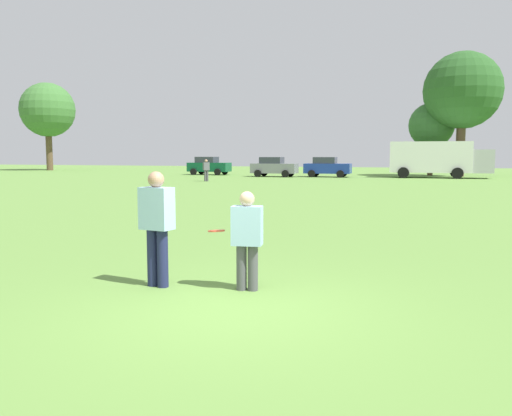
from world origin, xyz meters
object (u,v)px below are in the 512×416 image
object	(u,v)px
player_thrower	(157,222)
player_defender	(247,235)
bystander_sideline_watcher	(206,169)
box_truck	(438,158)
parked_car_mid_left	(274,167)
frisbee	(216,231)
parked_car_center	(327,167)
parked_car_near_left	(209,166)

from	to	relation	value
player_thrower	player_defender	bearing A→B (deg)	8.29
player_defender	bystander_sideline_watcher	size ratio (longest dim) A/B	0.91
player_defender	box_truck	bearing A→B (deg)	84.56
player_defender	parked_car_mid_left	bearing A→B (deg)	105.09
box_truck	bystander_sideline_watcher	world-z (taller)	box_truck
frisbee	box_truck	size ratio (longest dim) A/B	0.03
player_thrower	frisbee	xyz separation A→B (m)	(0.91, 0.23, -0.13)
box_truck	bystander_sideline_watcher	bearing A→B (deg)	-146.17
frisbee	player_thrower	bearing A→B (deg)	-165.57
player_thrower	parked_car_center	xyz separation A→B (m)	(-4.27, 40.15, -0.10)
parked_car_near_left	bystander_sideline_watcher	world-z (taller)	parked_car_near_left
frisbee	bystander_sideline_watcher	xyz separation A→B (m)	(-12.72, 29.42, 0.05)
frisbee	box_truck	xyz separation A→B (m)	(4.41, 40.91, 0.85)
parked_car_near_left	parked_car_center	world-z (taller)	same
parked_car_center	bystander_sideline_watcher	bearing A→B (deg)	-125.70
bystander_sideline_watcher	box_truck	bearing A→B (deg)	33.83
player_thrower	parked_car_near_left	size ratio (longest dim) A/B	0.43
parked_car_mid_left	box_truck	world-z (taller)	box_truck
parked_car_center	bystander_sideline_watcher	world-z (taller)	parked_car_center
parked_car_mid_left	parked_car_center	bearing A→B (deg)	11.29
box_truck	bystander_sideline_watcher	size ratio (longest dim) A/B	5.04
frisbee	box_truck	distance (m)	41.16
frisbee	parked_car_center	world-z (taller)	parked_car_center
bystander_sideline_watcher	parked_car_center	bearing A→B (deg)	54.30
player_thrower	parked_car_mid_left	world-z (taller)	player_thrower
parked_car_near_left	parked_car_center	distance (m)	12.43
parked_car_mid_left	parked_car_near_left	bearing A→B (deg)	162.43
frisbee	parked_car_center	bearing A→B (deg)	97.40
player_thrower	parked_car_near_left	world-z (taller)	player_thrower
parked_car_mid_left	bystander_sideline_watcher	size ratio (longest dim) A/B	2.49
player_thrower	box_truck	world-z (taller)	box_truck
parked_car_near_left	bystander_sideline_watcher	bearing A→B (deg)	-68.04
player_defender	box_truck	size ratio (longest dim) A/B	0.18
player_defender	parked_car_near_left	xyz separation A→B (m)	(-18.04, 41.37, 0.07)
parked_car_near_left	parked_car_mid_left	xyz separation A→B (m)	(7.53, -2.38, 0.00)
parked_car_near_left	parked_car_mid_left	bearing A→B (deg)	-17.57
parked_car_center	box_truck	bearing A→B (deg)	5.91
box_truck	parked_car_mid_left	bearing A→B (deg)	-172.28
parked_car_mid_left	box_truck	size ratio (longest dim) A/B	0.49
player_defender	frisbee	bearing A→B (deg)	177.04
box_truck	parked_car_center	bearing A→B (deg)	-174.09
player_defender	frisbee	xyz separation A→B (m)	(-0.51, 0.03, 0.04)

